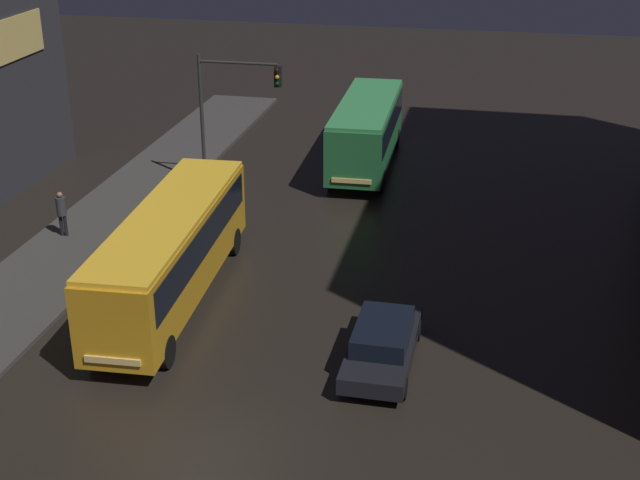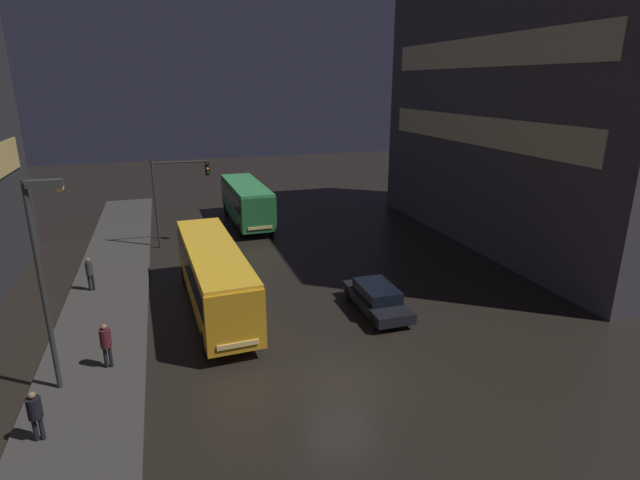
# 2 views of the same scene
# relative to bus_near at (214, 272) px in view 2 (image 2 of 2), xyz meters

# --- Properties ---
(ground_plane) EXTENTS (120.00, 120.00, 0.00)m
(ground_plane) POSITION_rel_bus_near_xyz_m (3.77, -7.73, -2.01)
(ground_plane) COLOR black
(sidewalk_left) EXTENTS (4.00, 48.00, 0.15)m
(sidewalk_left) POSITION_rel_bus_near_xyz_m (-5.23, 2.27, -1.93)
(sidewalk_left) COLOR #3D3A38
(sidewalk_left) RESTS_ON ground
(building_right_block) EXTENTS (10.07, 24.73, 20.61)m
(building_right_block) POSITION_rel_bus_near_xyz_m (22.42, 5.44, 8.29)
(building_right_block) COLOR #423D47
(building_right_block) RESTS_ON ground
(bus_near) EXTENTS (2.94, 11.13, 3.26)m
(bus_near) POSITION_rel_bus_near_xyz_m (0.00, 0.00, 0.00)
(bus_near) COLOR orange
(bus_near) RESTS_ON ground
(bus_far) EXTENTS (2.79, 9.53, 3.24)m
(bus_far) POSITION_rel_bus_near_xyz_m (4.08, 15.15, -0.01)
(bus_far) COLOR #236B38
(bus_far) RESTS_ON ground
(car_taxi) EXTENTS (1.92, 4.77, 1.36)m
(car_taxi) POSITION_rel_bus_near_xyz_m (7.48, -2.55, -1.29)
(car_taxi) COLOR black
(car_taxi) RESTS_ON ground
(pedestrian_near) EXTENTS (0.54, 0.54, 1.71)m
(pedestrian_near) POSITION_rel_bus_near_xyz_m (-6.27, -8.10, -0.82)
(pedestrian_near) COLOR black
(pedestrian_near) RESTS_ON sidewalk_left
(pedestrian_mid) EXTENTS (0.44, 0.44, 1.84)m
(pedestrian_mid) POSITION_rel_bus_near_xyz_m (-4.58, -4.28, -0.74)
(pedestrian_mid) COLOR black
(pedestrian_mid) RESTS_ON sidewalk_left
(pedestrian_far) EXTENTS (0.38, 0.38, 1.82)m
(pedestrian_far) POSITION_rel_bus_near_xyz_m (-6.09, 4.08, -0.78)
(pedestrian_far) COLOR black
(pedestrian_far) RESTS_ON sidewalk_left
(traffic_light_main) EXTENTS (3.73, 0.35, 6.04)m
(traffic_light_main) POSITION_rel_bus_near_xyz_m (-1.28, 10.91, 2.12)
(traffic_light_main) COLOR #2D2D2D
(traffic_light_main) RESTS_ON ground
(street_lamp_sidewalk) EXTENTS (1.25, 0.36, 7.62)m
(street_lamp_sidewalk) POSITION_rel_bus_near_xyz_m (-5.93, -5.19, 3.19)
(street_lamp_sidewalk) COLOR #2D2D2D
(street_lamp_sidewalk) RESTS_ON sidewalk_left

